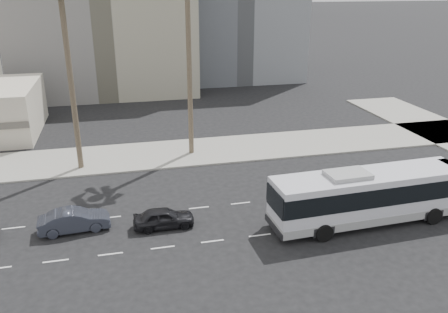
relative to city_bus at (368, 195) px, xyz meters
name	(u,v)px	position (x,y,z in m)	size (l,w,h in m)	color
ground	(305,230)	(-4.23, -0.06, -1.94)	(700.00, 700.00, 0.00)	black
sidewalk_north	(240,148)	(-4.23, 15.44, -1.86)	(120.00, 7.00, 0.15)	gray
midrise_beige_west	(103,26)	(-16.23, 44.94, 7.06)	(24.00, 18.00, 18.00)	gray
city_bus	(368,195)	(0.00, 0.00, 0.00)	(12.93, 3.39, 3.68)	silver
car_a	(164,218)	(-12.86, 2.37, -1.28)	(3.85, 1.55, 1.31)	black
car_b	(74,220)	(-18.36, 3.24, -1.22)	(4.34, 1.51, 1.43)	#2E313C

